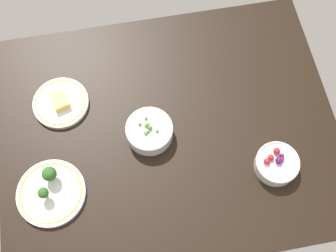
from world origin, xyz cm
name	(u,v)px	position (x,y,z in cm)	size (l,w,h in cm)	color
dining_table	(168,131)	(0.00, 0.00, 2.00)	(111.21, 88.85, 4.00)	black
plate_broccoli	(51,191)	(39.40, 14.80, 5.52)	(21.41, 21.41, 7.76)	silver
bowl_peas	(149,131)	(6.29, 1.10, 6.98)	(15.29, 15.29, 6.66)	silver
plate_cheese	(61,103)	(33.93, -15.20, 5.18)	(18.67, 18.67, 4.19)	silver
bowl_berries	(277,164)	(-31.13, 18.95, 6.71)	(13.75, 13.75, 6.55)	silver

